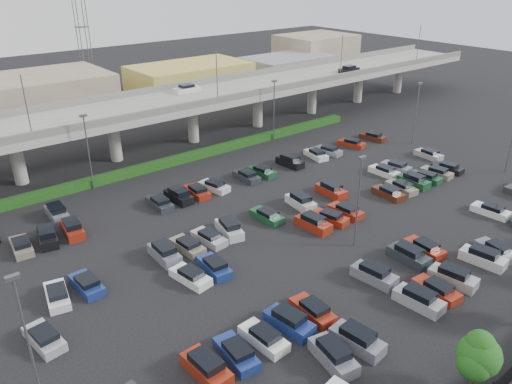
{
  "coord_description": "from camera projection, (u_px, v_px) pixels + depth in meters",
  "views": [
    {
      "loc": [
        -37.39,
        -37.53,
        27.92
      ],
      "look_at": [
        -2.33,
        6.01,
        2.0
      ],
      "focal_mm": 35.0,
      "sensor_mm": 36.0,
      "label": 1
    }
  ],
  "objects": [
    {
      "name": "ground",
      "position": [
        303.0,
        219.0,
        59.54
      ],
      "size": [
        280.0,
        280.0,
        0.0
      ],
      "primitive_type": "plane",
      "color": "black"
    },
    {
      "name": "overpass",
      "position": [
        164.0,
        107.0,
        79.09
      ],
      "size": [
        150.0,
        13.0,
        15.8
      ],
      "color": "gray",
      "rests_on": "ground"
    },
    {
      "name": "hedge",
      "position": [
        191.0,
        156.0,
        76.97
      ],
      "size": [
        66.0,
        1.6,
        1.1
      ],
      "primitive_type": "cube",
      "color": "#123710",
      "rests_on": "ground"
    },
    {
      "name": "parked_cars",
      "position": [
        314.0,
        229.0,
        55.97
      ],
      "size": [
        63.21,
        41.7,
        1.67
      ],
      "color": "navy",
      "rests_on": "ground"
    },
    {
      "name": "light_poles",
      "position": [
        266.0,
        174.0,
        55.98
      ],
      "size": [
        66.9,
        48.38,
        10.3
      ],
      "color": "#515157",
      "rests_on": "ground"
    },
    {
      "name": "distant_buildings",
      "position": [
        148.0,
        83.0,
        108.68
      ],
      "size": [
        138.0,
        24.0,
        9.0
      ],
      "color": "gray",
      "rests_on": "ground"
    },
    {
      "name": "comm_tower",
      "position": [
        81.0,
        24.0,
        107.53
      ],
      "size": [
        2.4,
        2.4,
        30.0
      ],
      "color": "#515157",
      "rests_on": "ground"
    }
  ]
}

